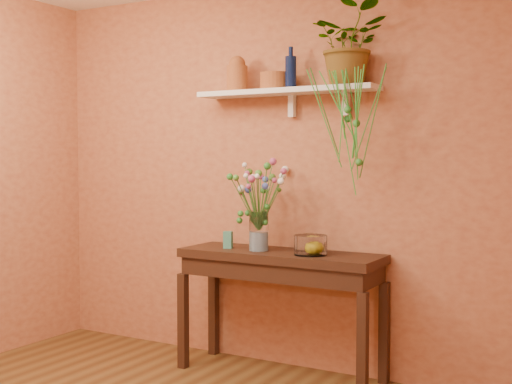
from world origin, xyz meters
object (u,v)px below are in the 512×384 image
(blue_bottle, at_px, (291,72))
(terracotta_jug, at_px, (237,74))
(spider_plant, at_px, (350,45))
(glass_bowl, at_px, (311,246))
(sideboard, at_px, (280,270))
(bouquet, at_px, (260,187))
(glass_vase, at_px, (259,234))

(blue_bottle, bearing_deg, terracotta_jug, -176.15)
(spider_plant, xyz_separation_m, glass_bowl, (-0.20, -0.17, -1.30))
(spider_plant, height_order, glass_bowl, spider_plant)
(sideboard, relative_size, spider_plant, 2.66)
(terracotta_jug, bearing_deg, glass_bowl, -11.66)
(glass_bowl, bearing_deg, bouquet, 179.45)
(sideboard, relative_size, blue_bottle, 4.96)
(bouquet, bearing_deg, terracotta_jug, 153.32)
(terracotta_jug, distance_m, glass_bowl, 1.32)
(blue_bottle, height_order, bouquet, blue_bottle)
(sideboard, distance_m, glass_bowl, 0.31)
(spider_plant, bearing_deg, glass_bowl, -139.62)
(blue_bottle, relative_size, glass_bowl, 1.31)
(spider_plant, relative_size, glass_vase, 1.93)
(glass_vase, bearing_deg, spider_plant, 15.44)
(sideboard, bearing_deg, glass_vase, -163.40)
(sideboard, distance_m, bouquet, 0.58)
(blue_bottle, bearing_deg, glass_vase, -136.51)
(sideboard, bearing_deg, terracotta_jug, 167.90)
(terracotta_jug, height_order, glass_bowl, terracotta_jug)
(glass_vase, bearing_deg, blue_bottle, 43.49)
(spider_plant, height_order, glass_vase, spider_plant)
(sideboard, relative_size, terracotta_jug, 5.64)
(glass_vase, xyz_separation_m, glass_bowl, (0.39, -0.01, -0.06))
(sideboard, xyz_separation_m, bouquet, (-0.13, -0.04, 0.56))
(terracotta_jug, distance_m, bouquet, 0.83)
(blue_bottle, distance_m, bouquet, 0.80)
(blue_bottle, xyz_separation_m, bouquet, (-0.15, -0.16, -0.77))
(terracotta_jug, height_order, blue_bottle, blue_bottle)
(terracotta_jug, xyz_separation_m, bouquet, (0.25, -0.13, -0.78))
(terracotta_jug, relative_size, glass_vase, 0.91)
(sideboard, bearing_deg, spider_plant, 15.07)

